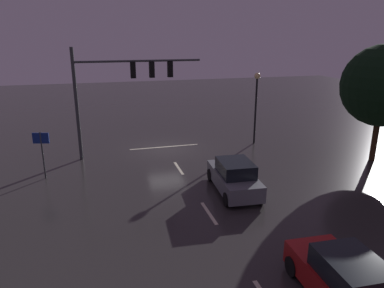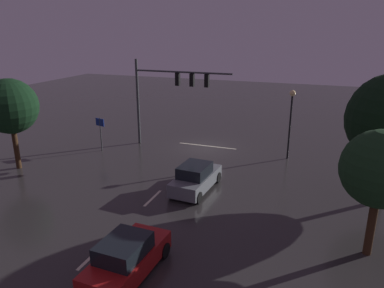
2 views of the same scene
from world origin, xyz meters
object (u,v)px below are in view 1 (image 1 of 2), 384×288
traffic_signal_assembly (122,81)px  car_approaching (234,177)px  car_distant (346,283)px  tree_left_far (383,86)px  street_lamp_left_kerb (256,95)px  route_sign (42,145)px

traffic_signal_assembly → car_approaching: traffic_signal_assembly is taller
car_approaching → traffic_signal_assembly: bearing=-56.6°
car_distant → tree_left_far: (-10.38, -10.76, 4.03)m
street_lamp_left_kerb → route_sign: street_lamp_left_kerb is taller
street_lamp_left_kerb → route_sign: (14.35, 3.23, -1.68)m
route_sign → tree_left_far: size_ratio=0.37×
car_approaching → route_sign: 10.70m
traffic_signal_assembly → route_sign: size_ratio=2.99×
traffic_signal_assembly → car_distant: bearing=107.3°
car_approaching → route_sign: route_sign is taller
traffic_signal_assembly → street_lamp_left_kerb: 9.66m
route_sign → car_approaching: bearing=155.1°
traffic_signal_assembly → car_distant: 17.24m
car_approaching → tree_left_far: bearing=-168.3°
tree_left_far → traffic_signal_assembly: bearing=-18.7°
traffic_signal_assembly → street_lamp_left_kerb: size_ratio=1.56×
traffic_signal_assembly → car_distant: (-4.99, 15.96, -4.18)m
car_approaching → route_sign: bearing=-24.9°
car_distant → street_lamp_left_kerb: size_ratio=0.85×
tree_left_far → car_approaching: bearing=11.7°
car_distant → route_sign: size_ratio=1.63×
car_distant → route_sign: (9.77, -13.05, 1.17)m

